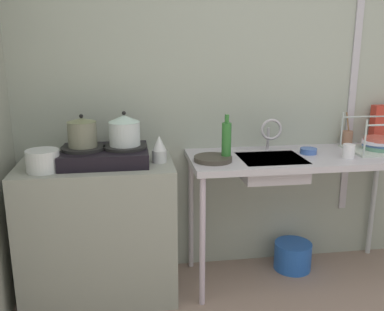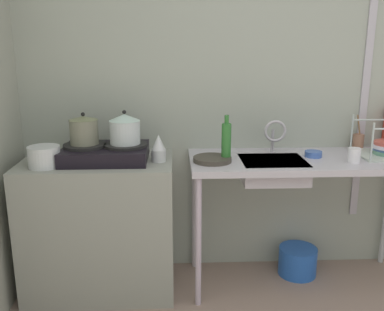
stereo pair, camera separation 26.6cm
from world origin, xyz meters
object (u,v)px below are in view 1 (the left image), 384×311
at_px(frying_pan, 213,159).
at_px(bucket_on_floor, 293,256).
at_px(faucet, 271,131).
at_px(cereal_box, 382,125).
at_px(cup_by_rack, 349,151).
at_px(stove, 105,155).
at_px(bottle_by_sink, 226,141).
at_px(dish_rack, 378,145).
at_px(utensil_jar, 347,138).
at_px(pot_on_right_burner, 124,130).
at_px(percolator, 159,149).
at_px(pot_on_left_burner, 82,132).
at_px(sink_basin, 271,168).
at_px(pot_beside_stove, 43,161).
at_px(small_bowl_on_drainboard, 308,151).

distance_m(frying_pan, bucket_on_floor, 1.01).
relative_size(faucet, cereal_box, 0.81).
distance_m(faucet, cup_by_rack, 0.50).
bearing_deg(stove, bottle_by_sink, -3.64).
bearing_deg(cereal_box, dish_rack, -124.90).
height_order(bottle_by_sink, utensil_jar, bottle_by_sink).
height_order(pot_on_right_burner, percolator, pot_on_right_burner).
height_order(pot_on_left_burner, cup_by_rack, pot_on_left_burner).
bearing_deg(percolator, faucet, 10.87).
bearing_deg(pot_on_right_burner, cup_by_rack, -4.77).
distance_m(stove, sink_basin, 1.03).
height_order(stove, pot_on_right_burner, pot_on_right_burner).
height_order(pot_beside_stove, frying_pan, pot_beside_stove).
bearing_deg(pot_on_right_burner, small_bowl_on_drainboard, 1.29).
bearing_deg(sink_basin, frying_pan, -177.64).
relative_size(dish_rack, cup_by_rack, 4.40).
distance_m(cup_by_rack, utensil_jar, 0.37).
height_order(stove, small_bowl_on_drainboard, stove).
bearing_deg(pot_on_right_burner, frying_pan, -6.34).
xyz_separation_m(stove, frying_pan, (0.65, -0.06, -0.04)).
relative_size(sink_basin, cup_by_rack, 4.45).
bearing_deg(frying_pan, cup_by_rack, -3.80).
height_order(cup_by_rack, bucket_on_floor, cup_by_rack).
distance_m(pot_on_left_burner, bucket_on_floor, 1.69).
distance_m(dish_rack, cereal_box, 0.25).
height_order(pot_beside_stove, sink_basin, pot_beside_stove).
distance_m(cup_by_rack, bucket_on_floor, 0.87).
relative_size(frying_pan, utensil_jar, 1.00).
bearing_deg(small_bowl_on_drainboard, stove, -178.83).
bearing_deg(sink_basin, small_bowl_on_drainboard, 14.38).
xyz_separation_m(faucet, bucket_on_floor, (0.20, -0.01, -0.91)).
bearing_deg(bucket_on_floor, pot_beside_stove, -171.98).
distance_m(pot_on_left_burner, sink_basin, 1.18).
bearing_deg(pot_on_left_burner, utensil_jar, 7.00).
height_order(cup_by_rack, utensil_jar, utensil_jar).
bearing_deg(dish_rack, pot_on_left_burner, -179.02).
relative_size(pot_on_left_burner, pot_beside_stove, 1.05).
bearing_deg(utensil_jar, dish_rack, -57.14).
relative_size(sink_basin, bucket_on_floor, 1.52).
xyz_separation_m(sink_basin, cup_by_rack, (0.47, -0.07, 0.11)).
xyz_separation_m(pot_beside_stove, bucket_on_floor, (1.60, 0.23, -0.83)).
bearing_deg(faucet, pot_beside_stove, -170.44).
distance_m(stove, cereal_box, 1.93).
bearing_deg(bottle_by_sink, percolator, 178.73).
xyz_separation_m(pot_on_right_burner, pot_beside_stove, (-0.46, -0.13, -0.13)).
xyz_separation_m(pot_on_right_burner, sink_basin, (0.90, -0.04, -0.26)).
bearing_deg(frying_pan, bottle_by_sink, 8.07).
xyz_separation_m(pot_on_right_burner, dish_rack, (1.66, 0.03, -0.15)).
height_order(pot_on_right_burner, faucet, pot_on_right_burner).
bearing_deg(utensil_jar, cup_by_rack, -116.24).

